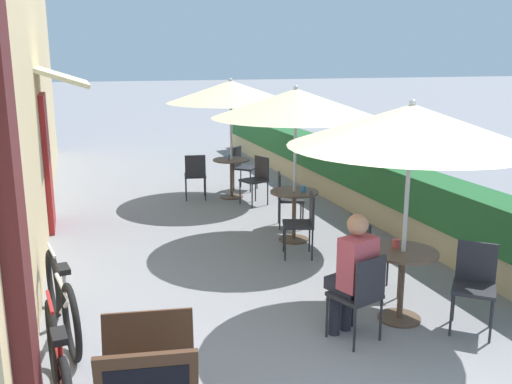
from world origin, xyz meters
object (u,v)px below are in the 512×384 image
object	(u,v)px
patio_table_near	(402,273)
cafe_chair_mid_right	(304,220)
cafe_chair_mid_left	(286,195)
cafe_chair_near_back	(373,250)
coffee_cup_far	(230,156)
coffee_cup_near	(396,243)
patio_umbrella_mid	(296,103)
coffee_cup_mid	(303,189)
cafe_chair_far_right	(195,173)
cafe_chair_far_back	(257,176)
patio_umbrella_near	(411,125)
cafe_chair_far_left	(242,165)
patio_table_mid	(294,207)
patio_umbrella_far	(231,92)
seated_patron_near_left	(353,271)
cafe_chair_near_left	(361,291)
cafe_chair_near_right	(475,280)
bicycle_second	(62,300)
patio_table_far	(231,171)
bicycle_leaning	(60,371)

from	to	relation	value
patio_table_near	cafe_chair_mid_right	distance (m)	2.09
cafe_chair_mid_left	cafe_chair_near_back	bearing A→B (deg)	17.37
coffee_cup_far	cafe_chair_mid_left	bearing A→B (deg)	-81.91
coffee_cup_near	patio_umbrella_mid	distance (m)	2.91
coffee_cup_mid	cafe_chair_mid_right	bearing A→B (deg)	-111.63
coffee_cup_far	coffee_cup_near	bearing A→B (deg)	-87.40
cafe_chair_far_right	cafe_chair_far_back	size ratio (longest dim) A/B	1.00
patio_umbrella_near	cafe_chair_far_left	xyz separation A→B (m)	(0.12, 6.15, -1.49)
patio_table_mid	patio_umbrella_far	distance (m)	3.18
patio_table_near	seated_patron_near_left	world-z (taller)	seated_patron_near_left
cafe_chair_near_left	cafe_chair_near_right	size ratio (longest dim) A/B	1.00
bicycle_second	patio_table_mid	bearing A→B (deg)	22.99
cafe_chair_mid_left	coffee_cup_far	distance (m)	2.25
cafe_chair_near_right	patio_table_far	distance (m)	6.01
seated_patron_near_left	coffee_cup_far	distance (m)	5.87
cafe_chair_mid_right	cafe_chair_near_right	bearing A→B (deg)	-144.93
coffee_cup_near	bicycle_second	bearing A→B (deg)	170.05
cafe_chair_near_right	patio_umbrella_far	size ratio (longest dim) A/B	0.36
patio_table_mid	cafe_chair_far_left	distance (m)	3.39
coffee_cup_mid	cafe_chair_far_left	xyz separation A→B (m)	(0.10, 3.47, -0.27)
cafe_chair_near_left	patio_table_far	distance (m)	5.88
patio_table_mid	cafe_chair_mid_right	xyz separation A→B (m)	(-0.13, -0.68, 0.00)
cafe_chair_near_right	bicycle_second	xyz separation A→B (m)	(-3.88, 1.09, -0.15)
cafe_chair_far_back	bicycle_second	world-z (taller)	cafe_chair_far_back
patio_table_near	cafe_chair_near_back	size ratio (longest dim) A/B	0.86
cafe_chair_near_left	cafe_chair_far_right	world-z (taller)	same
patio_table_near	cafe_chair_near_left	xyz separation A→B (m)	(-0.63, -0.30, 0.00)
coffee_cup_near	patio_umbrella_mid	world-z (taller)	patio_umbrella_mid
patio_table_mid	coffee_cup_near	bearing A→B (deg)	-88.50
patio_umbrella_near	coffee_cup_near	bearing A→B (deg)	97.51
cafe_chair_mid_left	bicycle_leaning	size ratio (longest dim) A/B	0.51
patio_umbrella_far	coffee_cup_far	xyz separation A→B (m)	(-0.01, 0.09, -1.22)
patio_table_near	cafe_chair_mid_right	world-z (taller)	cafe_chair_mid_right
coffee_cup_near	patio_umbrella_mid	bearing A→B (deg)	91.50
patio_umbrella_far	bicycle_leaning	xyz separation A→B (m)	(-3.05, -6.20, -1.64)
patio_table_near	cafe_chair_far_left	distance (m)	6.15
cafe_chair_mid_left	patio_umbrella_far	world-z (taller)	patio_umbrella_far
cafe_chair_near_back	patio_umbrella_far	bearing A→B (deg)	-165.80
patio_table_near	cafe_chair_far_left	world-z (taller)	cafe_chair_far_left
coffee_cup_mid	bicycle_leaning	bearing A→B (deg)	-135.12
coffee_cup_mid	coffee_cup_far	bearing A→B (deg)	95.53
seated_patron_near_left	cafe_chair_far_back	world-z (taller)	seated_patron_near_left
coffee_cup_near	cafe_chair_far_back	distance (m)	4.83
patio_umbrella_far	seated_patron_near_left	bearing A→B (deg)	-94.03
patio_umbrella_near	cafe_chair_near_left	xyz separation A→B (m)	(-0.63, -0.30, -1.49)
patio_table_near	patio_table_mid	bearing A→B (deg)	91.76
cafe_chair_near_right	cafe_chair_far_back	bearing A→B (deg)	-43.87
coffee_cup_mid	coffee_cup_far	xyz separation A→B (m)	(-0.29, 2.98, 0.00)
patio_table_mid	patio_umbrella_mid	bearing A→B (deg)	-90.00
cafe_chair_far_right	cafe_chair_far_back	world-z (taller)	same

